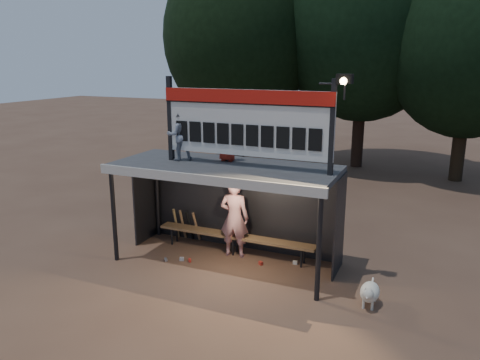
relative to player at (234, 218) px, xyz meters
name	(u,v)px	position (x,y,z in m)	size (l,w,h in m)	color
ground	(225,262)	(-0.04, -0.44, -0.95)	(80.00, 80.00, 0.00)	brown
player	(234,218)	(0.00, 0.00, 0.00)	(0.69, 0.46, 1.90)	silver
child_a	(179,135)	(-1.20, -0.38, 1.95)	(0.57, 0.44, 1.17)	gray
child_b	(227,139)	(-0.16, -0.03, 1.88)	(0.50, 0.32, 1.01)	#AC281A
dugout_shelter	(229,183)	(-0.04, -0.20, 0.89)	(5.10, 2.08, 2.32)	#373739
scoreboard_assembly	(248,121)	(0.52, -0.45, 2.37)	(4.10, 0.27, 1.99)	black
bench	(235,237)	(-0.04, 0.11, -0.52)	(4.00, 0.35, 0.48)	brown
tree_left	(239,37)	(-4.04, 9.56, 4.56)	(6.46, 6.46, 9.27)	#2F1F15
tree_mid	(365,20)	(0.96, 11.06, 5.21)	(7.22, 7.22, 10.36)	black
tree_right	(471,42)	(4.96, 10.06, 4.24)	(6.08, 6.08, 8.72)	black
dog	(370,292)	(3.34, -1.16, -0.67)	(0.36, 0.81, 0.49)	white
bats	(186,225)	(-1.54, 0.38, -0.52)	(0.68, 0.35, 0.84)	#A07E4B
litter	(219,261)	(-0.15, -0.52, -0.91)	(2.95, 1.13, 0.08)	#B32B1E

